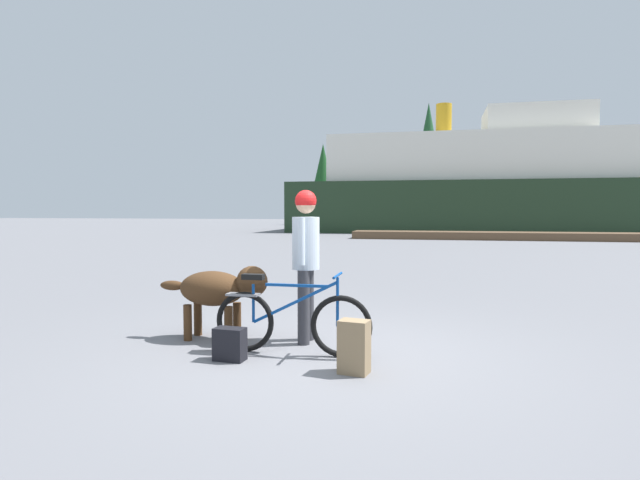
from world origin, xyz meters
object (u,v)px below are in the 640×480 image
object	(u,v)px
backpack	(354,347)
sailboat_moored	(436,224)
person_cyclist	(306,250)
ferry_boat	(493,186)
bicycle	(291,321)
dog	(220,289)
handbag_pannier	(230,344)

from	to	relation	value
backpack	sailboat_moored	distance (m)	36.07
person_cyclist	ferry_boat	bearing A→B (deg)	80.46
person_cyclist	ferry_boat	size ratio (longest dim) A/B	0.06
backpack	sailboat_moored	xyz separation A→B (m)	(0.81, 36.06, 0.23)
sailboat_moored	backpack	bearing A→B (deg)	-91.29
bicycle	sailboat_moored	xyz separation A→B (m)	(1.58, 35.56, 0.12)
person_cyclist	sailboat_moored	size ratio (longest dim) A/B	0.22
backpack	person_cyclist	bearing A→B (deg)	125.15
dog	handbag_pannier	bearing A→B (deg)	-60.54
ferry_boat	sailboat_moored	xyz separation A→B (m)	(-3.91, 2.57, -2.74)
dog	sailboat_moored	distance (m)	35.21
bicycle	ferry_boat	size ratio (longest dim) A/B	0.06
handbag_pannier	sailboat_moored	distance (m)	35.98
dog	ferry_boat	bearing A→B (deg)	78.71
bicycle	person_cyclist	distance (m)	0.91
bicycle	dog	bearing A→B (deg)	156.26
backpack	handbag_pannier	xyz separation A→B (m)	(-1.32, 0.14, -0.09)
handbag_pannier	ferry_boat	distance (m)	34.03
bicycle	handbag_pannier	world-z (taller)	bicycle
person_cyclist	handbag_pannier	size ratio (longest dim) A/B	5.26
ferry_boat	bicycle	bearing A→B (deg)	-99.45
bicycle	person_cyclist	size ratio (longest dim) A/B	0.97
bicycle	person_cyclist	bearing A→B (deg)	86.36
ferry_boat	backpack	bearing A→B (deg)	-98.02
bicycle	ferry_boat	bearing A→B (deg)	80.55
ferry_boat	sailboat_moored	world-z (taller)	ferry_boat
person_cyclist	handbag_pannier	world-z (taller)	person_cyclist
person_cyclist	backpack	world-z (taller)	person_cyclist
ferry_boat	person_cyclist	bearing A→B (deg)	-99.54
person_cyclist	ferry_boat	xyz separation A→B (m)	(5.46, 32.45, 2.13)
backpack	bicycle	bearing A→B (deg)	147.04
backpack	sailboat_moored	size ratio (longest dim) A/B	0.06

